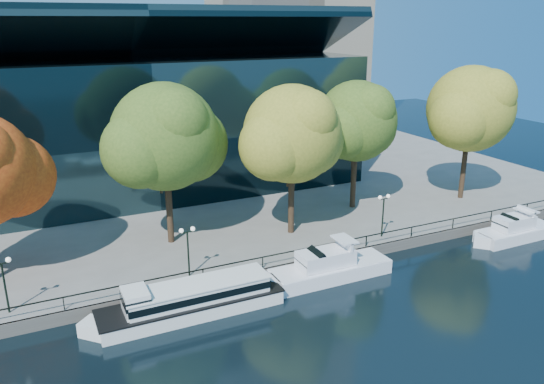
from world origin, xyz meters
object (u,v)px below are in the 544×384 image
tree_5 (472,111)px  lamp_2 (384,206)px  tree_3 (294,136)px  tree_2 (167,139)px  tree_4 (358,123)px  lamp_1 (188,240)px  cruiser_near (326,268)px  tour_boat (187,300)px  lamp_0 (3,273)px  cruiser_far (513,230)px

tree_5 → lamp_2: size_ratio=3.61×
tree_3 → tree_2: bearing=166.2°
tree_2 → tree_4: 19.95m
tree_5 → lamp_1: 34.45m
tree_2 → tree_3: bearing=-13.8°
cruiser_near → tree_4: 17.78m
tree_2 → tree_3: (10.74, -2.64, -0.22)m
tour_boat → tree_5: 37.13m
lamp_0 → lamp_2: size_ratio=1.00×
tour_boat → tree_2: (2.02, 10.94, 9.23)m
cruiser_far → tree_5: bearing=73.6°
cruiser_far → tree_4: bearing=129.4°
lamp_2 → cruiser_near: bearing=-156.9°
tree_2 → tree_5: size_ratio=0.98×
cruiser_near → tree_3: 12.12m
cruiser_near → tree_3: tree_3 is taller
tree_5 → lamp_0: tree_5 is taller
cruiser_near → cruiser_far: (20.23, -0.72, -0.04)m
lamp_1 → cruiser_near: bearing=-18.2°
tree_5 → tour_boat: bearing=-165.2°
cruiser_far → lamp_2: lamp_2 is taller
tree_4 → lamp_2: (-2.30, -7.96, -6.05)m
cruiser_near → tree_3: size_ratio=0.81×
tree_3 → tree_5: 21.93m
tree_2 → tree_3: tree_2 is taller
tour_boat → lamp_2: size_ratio=3.58×
cruiser_far → lamp_2: bearing=161.4°
cruiser_far → tree_5: (2.79, 9.47, 9.79)m
lamp_0 → lamp_1: (12.71, 0.00, 0.00)m
cruiser_near → lamp_0: (-23.04, 3.40, 2.97)m
cruiser_far → tree_2: size_ratio=0.66×
cruiser_near → lamp_2: 9.17m
tree_4 → lamp_1: bearing=-158.9°
tour_boat → lamp_1: lamp_1 is taller
lamp_2 → tree_3: bearing=147.0°
tour_boat → tree_3: size_ratio=1.05×
tree_2 → tree_5: 32.70m
cruiser_near → lamp_0: size_ratio=2.78×
tour_boat → lamp_2: bearing=11.1°
tree_4 → lamp_0: (-33.33, -7.96, -6.05)m
cruiser_near → tree_4: (10.28, 11.36, 9.02)m
tree_4 → tree_5: size_ratio=0.92×
tree_3 → lamp_2: size_ratio=3.42×
tour_boat → tree_4: (21.95, 11.80, 8.87)m
tour_boat → tree_5: (34.67, 9.19, 9.60)m
tree_2 → tree_3: 11.07m
tree_4 → cruiser_far: bearing=-50.6°
tree_4 → lamp_0: 34.79m
tree_5 → lamp_1: tree_5 is taller
tree_2 → cruiser_near: bearing=-47.4°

